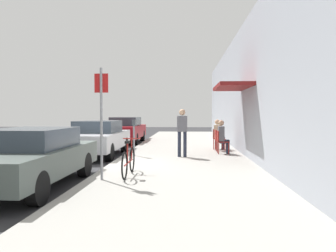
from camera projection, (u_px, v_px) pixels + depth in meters
The scene contains 15 objects.
ground_plane at pixel (109, 168), 10.11m from camera, with size 60.00×60.00×0.00m, color #2D2D30.
sidewalk_slab at pixel (183, 157), 11.98m from camera, with size 4.50×32.00×0.12m, color #9E9B93.
building_facade at pixel (250, 89), 11.74m from camera, with size 1.40×32.00×5.07m.
parked_car_0 at pixel (31, 157), 7.33m from camera, with size 1.80×4.40×1.33m.
parked_car_1 at pixel (98, 138), 12.85m from camera, with size 1.80×4.40×1.38m.
parked_car_2 at pixel (125, 130), 18.64m from camera, with size 1.80×4.40×1.45m.
parking_meter at pixel (134, 135), 12.00m from camera, with size 0.12×0.10×1.32m.
street_sign at pixel (101, 115), 7.62m from camera, with size 0.32×0.06×2.60m.
bicycle_0 at pixel (129, 161), 8.16m from camera, with size 0.46×1.71×0.90m.
cafe_chair_0 at pixel (221, 141), 12.59m from camera, with size 0.45×0.45×0.87m.
seated_patron_0 at pixel (223, 136), 12.59m from camera, with size 0.43×0.37×1.29m.
cafe_chair_1 at pixel (219, 139), 13.55m from camera, with size 0.46×0.46×0.87m.
cafe_chair_2 at pixel (217, 138), 14.21m from camera, with size 0.55×0.55×0.87m.
seated_patron_2 at pixel (219, 133), 14.18m from camera, with size 0.51×0.46×1.29m.
pedestrian_standing at pixel (182, 129), 11.67m from camera, with size 0.36×0.22×1.70m.
Camera 1 is at (2.38, -9.94, 1.67)m, focal length 35.14 mm.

